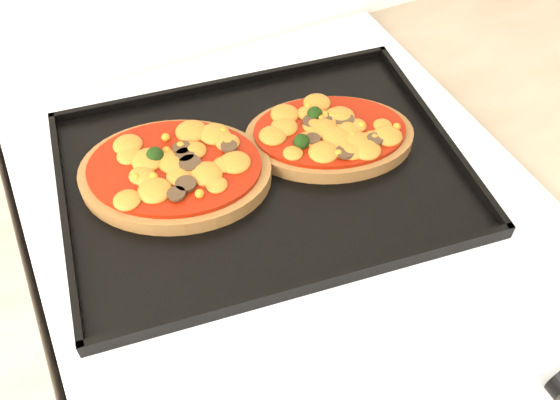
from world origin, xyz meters
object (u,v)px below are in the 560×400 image
stove (281,359)px  baking_tray (263,171)px  pizza_left (175,170)px  pizza_right (330,134)px

stove → baking_tray: baking_tray is taller
pizza_left → pizza_right: bearing=-6.7°
baking_tray → pizza_right: (0.10, 0.01, 0.01)m
baking_tray → pizza_left: (-0.10, 0.03, 0.01)m
stove → baking_tray: bearing=115.6°
pizza_left → baking_tray: bearing=-18.6°
pizza_right → baking_tray: bearing=-174.0°
baking_tray → pizza_left: 0.11m
pizza_left → pizza_right: pizza_left is taller
stove → pizza_right: 0.49m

